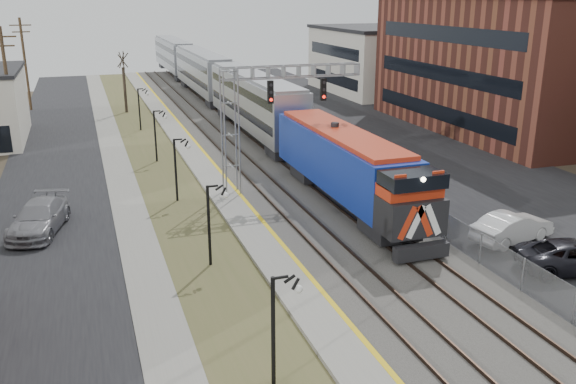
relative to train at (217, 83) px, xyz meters
name	(u,v)px	position (x,y,z in m)	size (l,w,h in m)	color
street_west	(53,182)	(-17.00, -24.27, -2.90)	(7.00, 120.00, 0.04)	black
sidewalk	(120,175)	(-12.50, -24.27, -2.88)	(2.00, 120.00, 0.08)	gray
grass_median	(162,172)	(-9.50, -24.27, -2.89)	(4.00, 120.00, 0.06)	#4F522B
platform	(203,167)	(-6.50, -24.27, -2.80)	(2.00, 120.00, 0.24)	gray
ballast_bed	(267,162)	(-1.50, -24.27, -2.82)	(8.00, 120.00, 0.20)	#595651
parking_lot	(406,150)	(10.50, -24.27, -2.90)	(16.00, 120.00, 0.04)	black
platform_edge	(215,164)	(-5.62, -24.27, -2.67)	(0.24, 120.00, 0.01)	gold
track_near	(242,162)	(-3.50, -24.27, -2.64)	(1.58, 120.00, 0.15)	#2D2119
track_far	(286,158)	(0.00, -24.27, -2.64)	(1.58, 120.00, 0.15)	#2D2119
train	(217,83)	(0.00, 0.00, 0.00)	(3.00, 85.85, 5.33)	navy
signal_gantry	(256,108)	(-4.28, -31.27, 2.67)	(9.00, 1.07, 8.15)	gray
lampposts	(208,224)	(-9.50, -40.98, -0.92)	(0.14, 62.14, 4.00)	black
fence	(318,148)	(2.70, -24.27, -2.12)	(0.04, 120.00, 1.60)	gray
bare_trees	(33,133)	(-18.16, -20.35, -0.22)	(12.30, 42.30, 5.95)	#382D23
car_lot_b	(512,228)	(5.97, -43.42, -2.14)	(1.64, 4.70, 1.55)	silver
car_lot_c	(575,257)	(6.40, -47.33, -2.19)	(2.43, 5.27, 1.47)	black
car_lot_d	(389,168)	(5.41, -30.93, -2.20)	(2.02, 4.97, 1.44)	navy
car_lot_e	(349,141)	(6.23, -22.19, -2.20)	(1.69, 4.20, 1.43)	gray
car_lot_f	(338,141)	(5.24, -22.22, -2.15)	(1.63, 4.68, 1.54)	#0B380C
car_street_b	(39,218)	(-17.37, -34.05, -2.10)	(2.28, 5.61, 1.63)	gray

